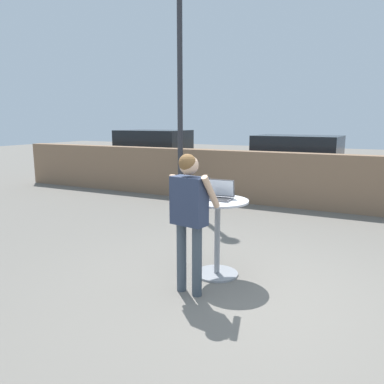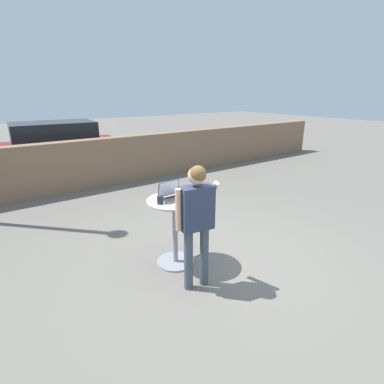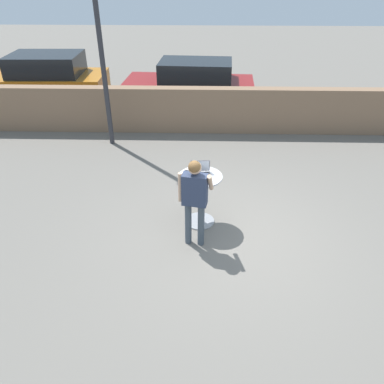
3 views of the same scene
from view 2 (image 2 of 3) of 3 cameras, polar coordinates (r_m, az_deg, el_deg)
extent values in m
plane|color=slate|center=(4.39, 6.11, -13.86)|extent=(50.00, 50.00, 0.00)
cube|color=#84664C|center=(8.12, -16.92, 5.44)|extent=(16.83, 0.35, 1.22)
cylinder|color=gray|center=(4.46, -3.12, -13.07)|extent=(0.54, 0.54, 0.03)
cylinder|color=gray|center=(4.23, -3.23, -7.62)|extent=(0.07, 0.07, 0.92)
cylinder|color=#B7B7BC|center=(4.04, -3.35, -1.62)|extent=(0.76, 0.76, 0.02)
cube|color=#515156|center=(4.04, -3.37, -1.32)|extent=(0.34, 0.25, 0.02)
cube|color=black|center=(4.03, -3.37, -1.19)|extent=(0.30, 0.20, 0.00)
cube|color=#515156|center=(4.10, -4.49, 0.72)|extent=(0.34, 0.07, 0.22)
cube|color=white|center=(4.10, -4.44, 0.71)|extent=(0.31, 0.05, 0.19)
cylinder|color=#232328|center=(3.89, -6.10, -1.52)|extent=(0.08, 0.08, 0.10)
torus|color=#232328|center=(3.91, -5.42, -1.33)|extent=(0.05, 0.01, 0.05)
cylinder|color=#424C56|center=(3.74, -0.68, -12.80)|extent=(0.11, 0.11, 0.80)
cylinder|color=#424C56|center=(3.82, 2.33, -12.07)|extent=(0.11, 0.11, 0.80)
cube|color=#2D3851|center=(3.49, 0.89, -3.04)|extent=(0.42, 0.26, 0.53)
sphere|color=#DBAD89|center=(3.36, 0.93, 3.14)|extent=(0.21, 0.21, 0.21)
sphere|color=brown|center=(3.33, 1.13, 3.46)|extent=(0.19, 0.19, 0.19)
cylinder|color=#DBAD89|center=(3.39, -2.62, -3.44)|extent=(0.07, 0.07, 0.50)
cylinder|color=#DBAD89|center=(3.61, 3.67, -0.38)|extent=(0.12, 0.31, 0.39)
cube|color=maroon|center=(9.53, -25.52, 6.49)|extent=(4.03, 1.85, 0.66)
cube|color=black|center=(9.47, -24.86, 10.30)|extent=(2.25, 1.55, 0.57)
cylinder|color=black|center=(8.79, -32.40, 2.51)|extent=(0.71, 0.26, 0.70)
cylinder|color=black|center=(10.28, -32.59, 4.45)|extent=(0.71, 0.26, 0.70)
cylinder|color=black|center=(9.08, -16.99, 5.06)|extent=(0.71, 0.26, 0.70)
cylinder|color=black|center=(10.53, -19.31, 6.62)|extent=(0.71, 0.26, 0.70)
camera|label=1|loc=(3.86, 67.45, 0.55)|focal=35.00mm
camera|label=3|loc=(3.58, 112.43, 23.49)|focal=35.00mm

